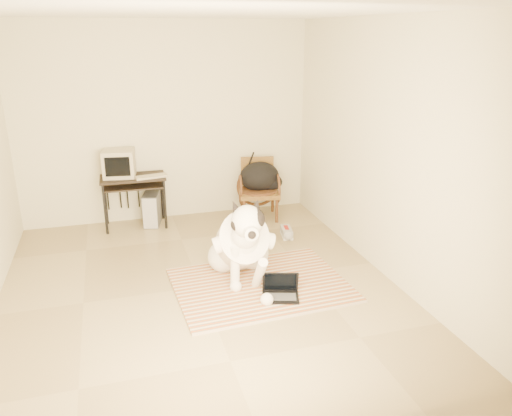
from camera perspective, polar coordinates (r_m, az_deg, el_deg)
name	(u,v)px	position (r m, az deg, el deg)	size (l,w,h in m)	color
floor	(200,287)	(5.35, -6.38, -8.93)	(4.50, 4.50, 0.00)	#9E8B61
ceiling	(189,12)	(4.71, -7.69, 21.36)	(4.50, 4.50, 0.00)	white
wall_back	(166,123)	(7.04, -10.21, 9.50)	(4.50, 4.50, 0.00)	beige
wall_front	(266,258)	(2.78, 1.17, -5.68)	(4.50, 4.50, 0.00)	beige
wall_right	(380,149)	(5.54, 13.99, 6.57)	(4.50, 4.50, 0.00)	beige
rug	(261,285)	(5.33, 0.54, -8.78)	(1.83, 1.44, 0.02)	#B75326
dog	(242,244)	(5.31, -1.66, -4.09)	(0.69, 1.44, 1.03)	white
laptop	(280,291)	(5.07, 2.81, -9.43)	(0.42, 0.36, 0.25)	black
computer_desk	(133,184)	(6.89, -13.85, 2.70)	(0.86, 0.49, 0.71)	black
crt_monitor	(119,163)	(6.89, -15.38, 4.96)	(0.45, 0.43, 0.36)	#B0A48A
desk_keyboard	(151,177)	(6.77, -11.90, 3.54)	(0.42, 0.15, 0.03)	#B0A48A
pc_tower	(152,208)	(7.07, -11.76, -0.01)	(0.31, 0.51, 0.45)	#474649
rattan_chair	(259,188)	(7.13, 0.29, 2.25)	(0.64, 0.63, 0.84)	olive
backpack	(261,178)	(7.11, 0.62, 3.50)	(0.61, 0.47, 0.42)	black
sneaker_left	(258,235)	(6.48, 0.18, -3.06)	(0.19, 0.34, 0.11)	silver
sneaker_right	(286,232)	(6.56, 3.51, -2.80)	(0.18, 0.34, 0.11)	silver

